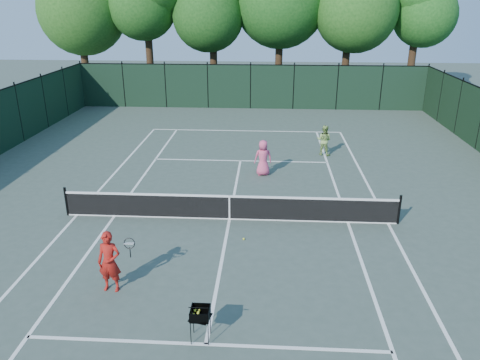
# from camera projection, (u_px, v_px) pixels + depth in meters

# --- Properties ---
(ground) EXTENTS (90.00, 90.00, 0.00)m
(ground) POSITION_uv_depth(u_px,v_px,m) (230.00, 219.00, 16.41)
(ground) COLOR #404E44
(ground) RESTS_ON ground
(sideline_doubles_left) EXTENTS (0.10, 23.77, 0.01)m
(sideline_doubles_left) POSITION_uv_depth(u_px,v_px,m) (77.00, 215.00, 16.72)
(sideline_doubles_left) COLOR white
(sideline_doubles_left) RESTS_ON ground
(sideline_doubles_right) EXTENTS (0.10, 23.77, 0.01)m
(sideline_doubles_right) POSITION_uv_depth(u_px,v_px,m) (388.00, 223.00, 16.09)
(sideline_doubles_right) COLOR white
(sideline_doubles_right) RESTS_ON ground
(sideline_singles_left) EXTENTS (0.10, 23.77, 0.01)m
(sideline_singles_left) POSITION_uv_depth(u_px,v_px,m) (114.00, 216.00, 16.64)
(sideline_singles_left) COLOR white
(sideline_singles_left) RESTS_ON ground
(sideline_singles_right) EXTENTS (0.10, 23.77, 0.01)m
(sideline_singles_right) POSITION_uv_depth(u_px,v_px,m) (348.00, 222.00, 16.17)
(sideline_singles_right) COLOR white
(sideline_singles_right) RESTS_ON ground
(baseline_far) EXTENTS (10.97, 0.10, 0.01)m
(baseline_far) POSITION_uv_depth(u_px,v_px,m) (246.00, 131.00, 27.47)
(baseline_far) COLOR white
(baseline_far) RESTS_ON ground
(service_line_near) EXTENTS (8.23, 0.10, 0.01)m
(service_line_near) POSITION_uv_depth(u_px,v_px,m) (206.00, 344.00, 10.45)
(service_line_near) COLOR white
(service_line_near) RESTS_ON ground
(service_line_far) EXTENTS (8.23, 0.10, 0.01)m
(service_line_far) POSITION_uv_depth(u_px,v_px,m) (240.00, 161.00, 22.37)
(service_line_far) COLOR white
(service_line_far) RESTS_ON ground
(center_service_line) EXTENTS (0.10, 12.80, 0.01)m
(center_service_line) POSITION_uv_depth(u_px,v_px,m) (230.00, 219.00, 16.41)
(center_service_line) COLOR white
(center_service_line) RESTS_ON ground
(tennis_net) EXTENTS (11.69, 0.09, 1.06)m
(tennis_net) POSITION_uv_depth(u_px,v_px,m) (229.00, 207.00, 16.24)
(tennis_net) COLOR black
(tennis_net) RESTS_ON ground
(fence_far) EXTENTS (24.00, 0.05, 3.00)m
(fence_far) POSITION_uv_depth(u_px,v_px,m) (250.00, 87.00, 32.63)
(fence_far) COLOR black
(fence_far) RESTS_ON ground
(coach) EXTENTS (0.93, 0.60, 1.68)m
(coach) POSITION_uv_depth(u_px,v_px,m) (110.00, 262.00, 12.13)
(coach) COLOR #AA1913
(coach) RESTS_ON ground
(player_pink) EXTENTS (0.84, 0.62, 1.57)m
(player_pink) POSITION_uv_depth(u_px,v_px,m) (263.00, 158.00, 20.30)
(player_pink) COLOR #DF4F7B
(player_pink) RESTS_ON ground
(player_green) EXTENTS (0.90, 0.81, 1.50)m
(player_green) POSITION_uv_depth(u_px,v_px,m) (324.00, 140.00, 22.98)
(player_green) COLOR #87AC56
(player_green) RESTS_ON ground
(ball_hopper) EXTENTS (0.52, 0.52, 0.82)m
(ball_hopper) POSITION_uv_depth(u_px,v_px,m) (200.00, 314.00, 10.37)
(ball_hopper) COLOR black
(ball_hopper) RESTS_ON ground
(loose_ball_midcourt) EXTENTS (0.07, 0.07, 0.07)m
(loose_ball_midcourt) POSITION_uv_depth(u_px,v_px,m) (244.00, 239.00, 14.98)
(loose_ball_midcourt) COLOR yellow
(loose_ball_midcourt) RESTS_ON ground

